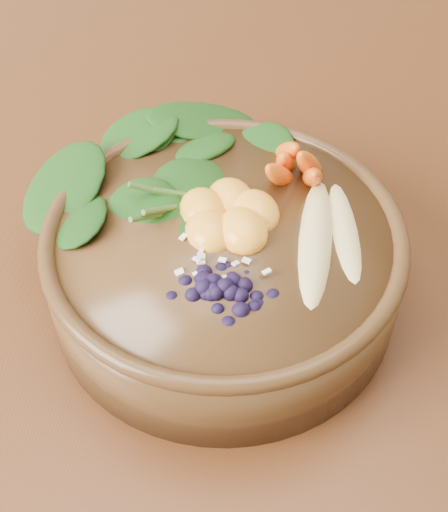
# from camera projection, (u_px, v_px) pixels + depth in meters

# --- Properties ---
(ground) EXTENTS (4.00, 4.00, 0.00)m
(ground) POSITION_uv_depth(u_px,v_px,m) (188.00, 500.00, 1.19)
(ground) COLOR #381E0F
(ground) RESTS_ON ground
(dining_table) EXTENTS (1.60, 0.90, 0.75)m
(dining_table) POSITION_uv_depth(u_px,v_px,m) (163.00, 224.00, 0.71)
(dining_table) COLOR #331C0C
(dining_table) RESTS_ON ground
(stoneware_bowl) EXTENTS (0.32, 0.32, 0.07)m
(stoneware_bowl) POSITION_uv_depth(u_px,v_px,m) (224.00, 265.00, 0.50)
(stoneware_bowl) COLOR #503217
(stoneware_bowl) RESTS_ON dining_table
(kale_heap) EXTENTS (0.20, 0.19, 0.04)m
(kale_heap) POSITION_uv_depth(u_px,v_px,m) (176.00, 159.00, 0.50)
(kale_heap) COLOR #174510
(kale_heap) RESTS_ON stoneware_bowl
(carrot_cluster) EXTENTS (0.07, 0.07, 0.07)m
(carrot_cluster) POSITION_uv_depth(u_px,v_px,m) (295.00, 134.00, 0.50)
(carrot_cluster) COLOR orange
(carrot_cluster) RESTS_ON stoneware_bowl
(banana_halves) EXTENTS (0.09, 0.13, 0.02)m
(banana_halves) POSITION_uv_depth(u_px,v_px,m) (332.00, 223.00, 0.47)
(banana_halves) COLOR #E0CC84
(banana_halves) RESTS_ON stoneware_bowl
(mandarin_cluster) EXTENTS (0.09, 0.10, 0.03)m
(mandarin_cluster) POSITION_uv_depth(u_px,v_px,m) (228.00, 203.00, 0.48)
(mandarin_cluster) COLOR #FFA329
(mandarin_cluster) RESTS_ON stoneware_bowl
(blueberry_pile) EXTENTS (0.14, 0.12, 0.03)m
(blueberry_pile) POSITION_uv_depth(u_px,v_px,m) (221.00, 274.00, 0.43)
(blueberry_pile) COLOR black
(blueberry_pile) RESTS_ON stoneware_bowl
(coconut_flakes) EXTENTS (0.09, 0.08, 0.01)m
(coconut_flakes) POSITION_uv_depth(u_px,v_px,m) (224.00, 248.00, 0.46)
(coconut_flakes) COLOR white
(coconut_flakes) RESTS_ON stoneware_bowl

